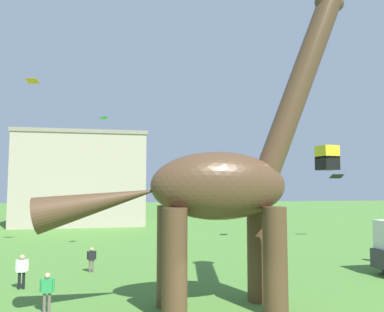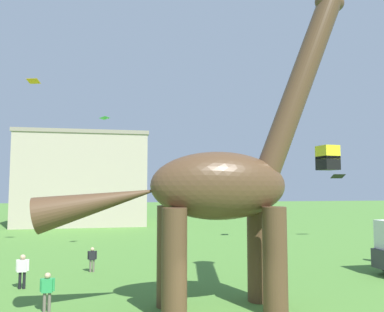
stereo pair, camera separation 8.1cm
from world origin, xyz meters
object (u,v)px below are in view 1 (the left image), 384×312
(person_vendor_side, at_px, (92,257))
(kite_high_right, at_px, (265,151))
(person_watching_child, at_px, (264,254))
(kite_drifting, at_px, (32,81))
(dinosaur_sculpture, at_px, (218,186))
(person_near_flyer, at_px, (47,288))
(kite_near_low, at_px, (104,118))
(kite_mid_center, at_px, (327,158))
(person_far_spectator, at_px, (22,268))
(kite_apex, at_px, (337,176))

(person_vendor_side, xyz_separation_m, kite_high_right, (15.46, 10.06, 7.80))
(person_watching_child, bearing_deg, kite_drifting, 83.13)
(dinosaur_sculpture, xyz_separation_m, person_vendor_side, (-5.76, 8.44, -4.33))
(person_watching_child, height_order, kite_drifting, kite_drifting)
(person_near_flyer, bearing_deg, kite_near_low, -162.05)
(person_vendor_side, distance_m, kite_mid_center, 15.21)
(person_vendor_side, bearing_deg, kite_drifting, -131.47)
(kite_near_low, bearing_deg, person_far_spectator, -110.33)
(dinosaur_sculpture, bearing_deg, person_watching_child, 78.11)
(person_near_flyer, relative_size, kite_apex, 1.18)
(person_vendor_side, height_order, kite_mid_center, kite_mid_center)
(person_watching_child, distance_m, person_far_spectator, 13.80)
(kite_high_right, bearing_deg, kite_near_low, -166.06)
(person_far_spectator, height_order, kite_drifting, kite_drifting)
(person_near_flyer, xyz_separation_m, person_vendor_side, (1.30, 7.28, -0.07))
(person_near_flyer, bearing_deg, kite_mid_center, 124.63)
(dinosaur_sculpture, height_order, person_vendor_side, dinosaur_sculpture)
(dinosaur_sculpture, bearing_deg, kite_drifting, 147.47)
(person_far_spectator, height_order, kite_mid_center, kite_mid_center)
(person_vendor_side, xyz_separation_m, kite_mid_center, (13.18, -4.75, 5.93))
(person_far_spectator, height_order, kite_near_low, kite_near_low)
(person_watching_child, height_order, kite_mid_center, kite_mid_center)
(kite_near_low, xyz_separation_m, kite_apex, (23.00, 4.29, -4.41))
(person_vendor_side, relative_size, person_far_spectator, 0.87)
(person_vendor_side, distance_m, person_far_spectator, 4.60)
(person_near_flyer, bearing_deg, person_watching_child, 139.83)
(person_vendor_side, relative_size, kite_near_low, 1.55)
(person_near_flyer, height_order, kite_apex, kite_apex)
(person_far_spectator, bearing_deg, person_near_flyer, 140.53)
(person_near_flyer, height_order, person_far_spectator, person_far_spectator)
(person_near_flyer, xyz_separation_m, kite_drifting, (-4.31, 15.64, 13.00))
(kite_drifting, distance_m, kite_mid_center, 24.00)
(person_vendor_side, bearing_deg, person_near_flyer, 4.54)
(person_vendor_side, relative_size, kite_high_right, 1.03)
(kite_mid_center, bearing_deg, kite_near_low, 139.35)
(person_far_spectator, distance_m, kite_apex, 30.40)
(person_near_flyer, relative_size, kite_near_low, 1.66)
(kite_drifting, bearing_deg, kite_mid_center, -34.91)
(kite_near_low, xyz_separation_m, kite_high_right, (15.15, 3.76, -2.00))
(kite_near_low, distance_m, kite_mid_center, 17.39)
(dinosaur_sculpture, height_order, kite_near_low, dinosaur_sculpture)
(kite_apex, bearing_deg, dinosaur_sculpture, -132.71)
(kite_near_low, relative_size, kite_high_right, 0.67)
(kite_near_low, xyz_separation_m, kite_mid_center, (12.86, -11.05, -3.87))
(dinosaur_sculpture, height_order, kite_apex, dinosaur_sculpture)
(kite_near_low, height_order, kite_apex, kite_near_low)
(person_far_spectator, relative_size, kite_mid_center, 1.24)
(kite_drifting, xyz_separation_m, kite_apex, (28.93, 2.22, -7.69))
(kite_drifting, relative_size, kite_apex, 0.82)
(kite_near_low, distance_m, kite_drifting, 7.08)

